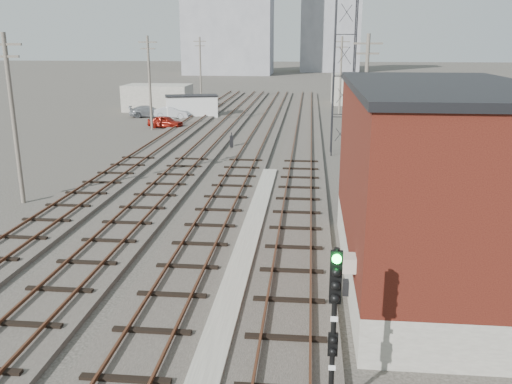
# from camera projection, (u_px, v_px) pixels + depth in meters

# --- Properties ---
(ground) EXTENTS (320.00, 320.00, 0.00)m
(ground) POSITION_uv_depth(u_px,v_px,m) (285.00, 112.00, 66.86)
(ground) COLOR #282621
(ground) RESTS_ON ground
(track_right) EXTENTS (3.20, 90.00, 0.39)m
(track_right) POSITION_uv_depth(u_px,v_px,m) (303.00, 143.00, 46.48)
(track_right) COLOR #332D28
(track_right) RESTS_ON ground
(track_mid_right) EXTENTS (3.20, 90.00, 0.39)m
(track_mid_right) POSITION_uv_depth(u_px,v_px,m) (256.00, 142.00, 46.86)
(track_mid_right) COLOR #332D28
(track_mid_right) RESTS_ON ground
(track_mid_left) EXTENTS (3.20, 90.00, 0.39)m
(track_mid_left) POSITION_uv_depth(u_px,v_px,m) (211.00, 141.00, 47.24)
(track_mid_left) COLOR #332D28
(track_mid_left) RESTS_ON ground
(track_left) EXTENTS (3.20, 90.00, 0.39)m
(track_left) POSITION_uv_depth(u_px,v_px,m) (166.00, 140.00, 47.62)
(track_left) COLOR #332D28
(track_left) RESTS_ON ground
(platform_curb) EXTENTS (0.90, 28.00, 0.26)m
(platform_curb) POSITION_uv_depth(u_px,v_px,m) (246.00, 250.00, 22.72)
(platform_curb) COLOR gray
(platform_curb) RESTS_ON ground
(brick_building) EXTENTS (6.54, 12.20, 7.22)m
(brick_building) POSITION_uv_depth(u_px,v_px,m) (434.00, 186.00, 19.19)
(brick_building) COLOR gray
(brick_building) RESTS_ON ground
(lattice_tower) EXTENTS (1.60, 1.60, 15.00)m
(lattice_tower) POSITION_uv_depth(u_px,v_px,m) (345.00, 55.00, 40.36)
(lattice_tower) COLOR black
(lattice_tower) RESTS_ON ground
(utility_pole_left_a) EXTENTS (1.80, 0.24, 9.00)m
(utility_pole_left_a) POSITION_uv_depth(u_px,v_px,m) (13.00, 115.00, 28.43)
(utility_pole_left_a) COLOR #595147
(utility_pole_left_a) RESTS_ON ground
(utility_pole_left_b) EXTENTS (1.80, 0.24, 9.00)m
(utility_pole_left_b) POSITION_uv_depth(u_px,v_px,m) (150.00, 81.00, 52.38)
(utility_pole_left_b) COLOR #595147
(utility_pole_left_b) RESTS_ON ground
(utility_pole_left_c) EXTENTS (1.80, 0.24, 9.00)m
(utility_pole_left_c) POSITION_uv_depth(u_px,v_px,m) (200.00, 68.00, 76.32)
(utility_pole_left_c) COLOR #595147
(utility_pole_left_c) RESTS_ON ground
(utility_pole_right_a) EXTENTS (1.80, 0.24, 9.00)m
(utility_pole_right_a) POSITION_uv_depth(u_px,v_px,m) (365.00, 102.00, 34.29)
(utility_pole_right_a) COLOR #595147
(utility_pole_right_a) RESTS_ON ground
(utility_pole_right_b) EXTENTS (1.80, 0.24, 9.00)m
(utility_pole_right_b) POSITION_uv_depth(u_px,v_px,m) (341.00, 74.00, 63.02)
(utility_pole_right_b) COLOR #595147
(utility_pole_right_b) RESTS_ON ground
(apartment_left) EXTENTS (22.00, 14.00, 30.00)m
(apartment_left) POSITION_uv_depth(u_px,v_px,m) (229.00, 13.00, 136.33)
(apartment_left) COLOR gray
(apartment_left) RESTS_ON ground
(apartment_right) EXTENTS (16.00, 12.00, 26.00)m
(apartment_right) POSITION_uv_depth(u_px,v_px,m) (330.00, 23.00, 148.77)
(apartment_right) COLOR gray
(apartment_right) RESTS_ON ground
(shed_left) EXTENTS (8.00, 5.00, 3.20)m
(shed_left) POSITION_uv_depth(u_px,v_px,m) (158.00, 98.00, 67.94)
(shed_left) COLOR gray
(shed_left) RESTS_ON ground
(shed_right) EXTENTS (6.00, 6.00, 4.00)m
(shed_right) POSITION_uv_depth(u_px,v_px,m) (354.00, 89.00, 75.04)
(shed_right) COLOR gray
(shed_right) RESTS_ON ground
(signal_mast) EXTENTS (0.40, 0.42, 4.22)m
(signal_mast) POSITION_uv_depth(u_px,v_px,m) (334.00, 319.00, 12.31)
(signal_mast) COLOR gray
(signal_mast) RESTS_ON ground
(switch_stand) EXTENTS (0.32, 0.32, 1.24)m
(switch_stand) POSITION_uv_depth(u_px,v_px,m) (232.00, 141.00, 44.41)
(switch_stand) COLOR black
(switch_stand) RESTS_ON ground
(site_trailer) EXTENTS (6.42, 4.12, 2.50)m
(site_trailer) POSITION_uv_depth(u_px,v_px,m) (192.00, 106.00, 62.32)
(site_trailer) COLOR silver
(site_trailer) RESTS_ON ground
(car_red) EXTENTS (3.81, 2.10, 1.23)m
(car_red) POSITION_uv_depth(u_px,v_px,m) (165.00, 122.00, 54.76)
(car_red) COLOR maroon
(car_red) RESTS_ON ground
(car_silver) EXTENTS (4.22, 1.86, 1.35)m
(car_silver) POSITION_uv_depth(u_px,v_px,m) (173.00, 112.00, 61.48)
(car_silver) COLOR #A5A9AD
(car_silver) RESTS_ON ground
(car_grey) EXTENTS (4.80, 2.94, 1.30)m
(car_grey) POSITION_uv_depth(u_px,v_px,m) (149.00, 111.00, 62.50)
(car_grey) COLOR gray
(car_grey) RESTS_ON ground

